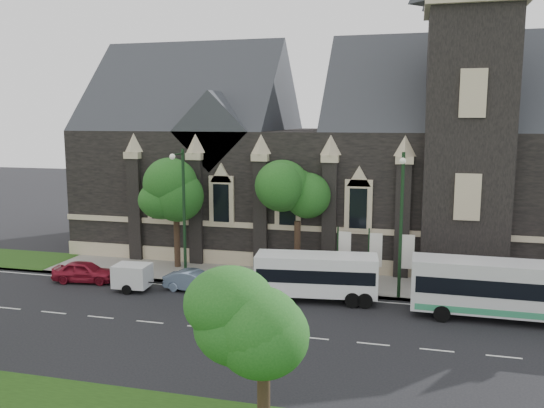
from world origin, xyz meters
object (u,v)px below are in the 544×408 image
(sedan, at_px, (195,281))
(banner_flag_left, at_px, (342,251))
(street_lamp_near, at_px, (401,218))
(shuttle_bus, at_px, (317,274))
(tree_walk_left, at_px, (179,191))
(banner_flag_center, at_px, (373,253))
(tour_coach, at_px, (518,290))
(banner_flag_right, at_px, (405,255))
(street_lamp_mid, at_px, (183,208))
(tree_park_east, at_px, (270,313))
(box_trailer, at_px, (132,276))
(tree_walk_right, at_px, (301,194))
(car_far_red, at_px, (85,272))

(sedan, bearing_deg, banner_flag_left, -64.22)
(street_lamp_near, relative_size, shuttle_bus, 1.20)
(tree_walk_left, bearing_deg, banner_flag_center, -6.89)
(street_lamp_near, height_order, tour_coach, street_lamp_near)
(tour_coach, bearing_deg, banner_flag_right, 147.75)
(street_lamp_mid, distance_m, sedan, 4.83)
(street_lamp_near, distance_m, street_lamp_mid, 14.00)
(tree_walk_left, distance_m, banner_flag_left, 12.66)
(tree_park_east, height_order, tree_walk_left, tree_walk_left)
(banner_flag_center, height_order, tour_coach, banner_flag_center)
(tour_coach, xyz_separation_m, sedan, (-19.02, 0.63, -1.12))
(tree_walk_left, xyz_separation_m, box_trailer, (-0.84, -5.83, -4.76))
(banner_flag_left, bearing_deg, box_trailer, -162.30)
(street_lamp_near, bearing_deg, street_lamp_mid, 180.00)
(tree_walk_left, height_order, tour_coach, tree_walk_left)
(banner_flag_center, distance_m, shuttle_bus, 4.45)
(tree_park_east, relative_size, tour_coach, 0.56)
(box_trailer, bearing_deg, street_lamp_mid, 37.19)
(banner_flag_left, relative_size, banner_flag_center, 1.00)
(tree_walk_right, xyz_separation_m, banner_flag_right, (7.08, -1.71, -3.43))
(box_trailer, height_order, car_far_red, box_trailer)
(tree_walk_right, xyz_separation_m, box_trailer, (-9.85, -5.84, -4.85))
(banner_flag_left, bearing_deg, car_far_red, -169.26)
(street_lamp_mid, relative_size, banner_flag_right, 2.25)
(tree_walk_right, height_order, street_lamp_mid, street_lamp_mid)
(tree_walk_right, relative_size, car_far_red, 1.85)
(tree_walk_right, height_order, shuttle_bus, tree_walk_right)
(banner_flag_left, height_order, banner_flag_center, same)
(banner_flag_center, distance_m, car_far_red, 19.31)
(banner_flag_right, bearing_deg, street_lamp_near, -98.56)
(street_lamp_mid, bearing_deg, shuttle_bus, -7.19)
(tree_park_east, distance_m, street_lamp_near, 16.86)
(tree_park_east, distance_m, banner_flag_center, 18.58)
(tree_park_east, relative_size, sedan, 1.57)
(street_lamp_mid, xyz_separation_m, car_far_red, (-6.68, -1.31, -4.39))
(tree_park_east, distance_m, box_trailer, 19.47)
(tree_park_east, relative_size, tree_walk_right, 0.81)
(street_lamp_mid, distance_m, shuttle_bus, 9.85)
(tree_walk_left, height_order, banner_flag_right, tree_walk_left)
(tree_walk_right, distance_m, banner_flag_center, 6.36)
(box_trailer, xyz_separation_m, sedan, (3.93, 0.86, -0.31))
(tree_park_east, height_order, car_far_red, tree_park_east)
(shuttle_bus, relative_size, box_trailer, 2.32)
(tree_walk_right, distance_m, box_trailer, 12.43)
(banner_flag_left, bearing_deg, sedan, -160.05)
(banner_flag_right, xyz_separation_m, box_trailer, (-16.92, -4.12, -1.41))
(tree_walk_left, distance_m, shuttle_bus, 12.61)
(shuttle_bus, relative_size, car_far_red, 1.78)
(tree_park_east, xyz_separation_m, banner_flag_left, (0.11, 18.32, -2.24))
(tree_walk_right, relative_size, street_lamp_mid, 0.87)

